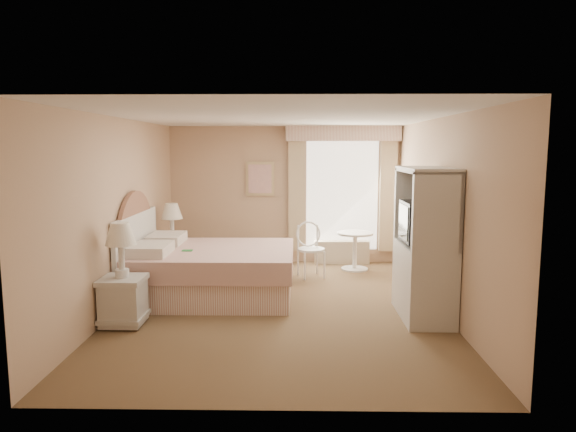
{
  "coord_description": "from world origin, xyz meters",
  "views": [
    {
      "loc": [
        0.23,
        -6.64,
        2.1
      ],
      "look_at": [
        0.1,
        0.3,
        1.18
      ],
      "focal_mm": 32.0,
      "sensor_mm": 36.0,
      "label": 1
    }
  ],
  "objects_px": {
    "round_table": "(355,245)",
    "nightstand_far": "(173,249)",
    "nightstand_near": "(123,288)",
    "bed": "(203,269)",
    "armoire": "(425,256)",
    "cafe_chair": "(310,245)"
  },
  "relations": [
    {
      "from": "nightstand_far",
      "to": "armoire",
      "type": "distance_m",
      "value": 4.22
    },
    {
      "from": "bed",
      "to": "nightstand_far",
      "type": "relative_size",
      "value": 1.97
    },
    {
      "from": "round_table",
      "to": "nightstand_far",
      "type": "bearing_deg",
      "value": -172.03
    },
    {
      "from": "nightstand_far",
      "to": "round_table",
      "type": "xyz_separation_m",
      "value": [
        3.07,
        0.43,
        -0.01
      ]
    },
    {
      "from": "bed",
      "to": "cafe_chair",
      "type": "relative_size",
      "value": 2.57
    },
    {
      "from": "round_table",
      "to": "armoire",
      "type": "height_order",
      "value": "armoire"
    },
    {
      "from": "bed",
      "to": "cafe_chair",
      "type": "height_order",
      "value": "bed"
    },
    {
      "from": "nightstand_far",
      "to": "armoire",
      "type": "bearing_deg",
      "value": -29.76
    },
    {
      "from": "bed",
      "to": "armoire",
      "type": "distance_m",
      "value": 3.07
    },
    {
      "from": "nightstand_near",
      "to": "round_table",
      "type": "relative_size",
      "value": 1.85
    },
    {
      "from": "bed",
      "to": "nightstand_near",
      "type": "bearing_deg",
      "value": -120.6
    },
    {
      "from": "bed",
      "to": "nightstand_near",
      "type": "height_order",
      "value": "bed"
    },
    {
      "from": "round_table",
      "to": "bed",
      "type": "bearing_deg",
      "value": -144.69
    },
    {
      "from": "bed",
      "to": "nightstand_near",
      "type": "distance_m",
      "value": 1.44
    },
    {
      "from": "nightstand_near",
      "to": "armoire",
      "type": "relative_size",
      "value": 0.65
    },
    {
      "from": "nightstand_near",
      "to": "round_table",
      "type": "xyz_separation_m",
      "value": [
        3.07,
        2.89,
        -0.02
      ]
    },
    {
      "from": "round_table",
      "to": "cafe_chair",
      "type": "relative_size",
      "value": 0.73
    },
    {
      "from": "bed",
      "to": "round_table",
      "type": "distance_m",
      "value": 2.87
    },
    {
      "from": "nightstand_near",
      "to": "cafe_chair",
      "type": "xyz_separation_m",
      "value": [
        2.28,
        2.43,
        0.06
      ]
    },
    {
      "from": "bed",
      "to": "cafe_chair",
      "type": "xyz_separation_m",
      "value": [
        1.55,
        1.2,
        0.14
      ]
    },
    {
      "from": "bed",
      "to": "round_table",
      "type": "relative_size",
      "value": 3.54
    },
    {
      "from": "armoire",
      "to": "round_table",
      "type": "bearing_deg",
      "value": 102.93
    }
  ]
}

